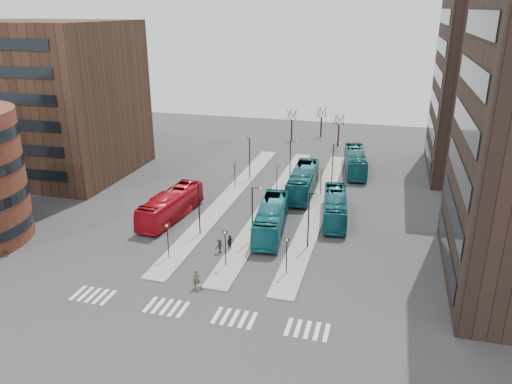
% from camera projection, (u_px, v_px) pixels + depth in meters
% --- Properties ---
extents(ground, '(160.00, 160.00, 0.00)m').
position_uv_depth(ground, '(156.00, 337.00, 38.09)').
color(ground, '#2D2D30').
rests_on(ground, ground).
extents(island_left, '(2.50, 45.00, 0.15)m').
position_uv_depth(island_left, '(229.00, 197.00, 66.20)').
color(island_left, gray).
rests_on(island_left, ground).
extents(island_mid, '(2.50, 45.00, 0.15)m').
position_uv_depth(island_mid, '(273.00, 201.00, 64.72)').
color(island_mid, gray).
rests_on(island_mid, ground).
extents(island_right, '(2.50, 45.00, 0.15)m').
position_uv_depth(island_right, '(319.00, 206.00, 63.24)').
color(island_right, gray).
rests_on(island_right, ground).
extents(suitcase, '(0.46, 0.39, 0.52)m').
position_uv_depth(suitcase, '(199.00, 288.00, 44.36)').
color(suitcase, navy).
rests_on(suitcase, ground).
extents(red_bus, '(3.84, 12.01, 3.29)m').
position_uv_depth(red_bus, '(171.00, 205.00, 59.13)').
color(red_bus, red).
rests_on(red_bus, ground).
extents(teal_bus_a, '(4.12, 12.20, 3.33)m').
position_uv_depth(teal_bus_a, '(271.00, 218.00, 55.45)').
color(teal_bus_a, '#16656E').
rests_on(teal_bus_a, ground).
extents(teal_bus_b, '(3.43, 12.66, 3.50)m').
position_uv_depth(teal_bus_b, '(303.00, 181.00, 67.01)').
color(teal_bus_b, '#13575F').
rests_on(teal_bus_b, ground).
extents(teal_bus_c, '(3.85, 11.31, 3.09)m').
position_uv_depth(teal_bus_c, '(335.00, 207.00, 58.90)').
color(teal_bus_c, '#145965').
rests_on(teal_bus_c, ground).
extents(teal_bus_d, '(4.45, 12.38, 3.37)m').
position_uv_depth(teal_bus_d, '(355.00, 161.00, 75.88)').
color(teal_bus_d, '#135B5F').
rests_on(teal_bus_d, ground).
extents(traveller, '(0.79, 0.69, 1.82)m').
position_uv_depth(traveller, '(197.00, 279.00, 44.52)').
color(traveller, brown).
rests_on(traveller, ground).
extents(commuter_a, '(0.97, 0.85, 1.69)m').
position_uv_depth(commuter_a, '(165.00, 222.00, 56.46)').
color(commuter_a, black).
rests_on(commuter_a, ground).
extents(commuter_b, '(0.75, 1.12, 1.76)m').
position_uv_depth(commuter_b, '(230.00, 243.00, 51.38)').
color(commuter_b, black).
rests_on(commuter_b, ground).
extents(commuter_c, '(1.01, 1.11, 1.50)m').
position_uv_depth(commuter_c, '(220.00, 246.00, 51.08)').
color(commuter_c, black).
rests_on(commuter_c, ground).
extents(bicycle_far, '(1.61, 0.89, 0.80)m').
position_uv_depth(bicycle_far, '(1.00, 253.00, 50.39)').
color(bicycle_far, gray).
rests_on(bicycle_far, ground).
extents(crosswalk_stripes, '(22.35, 2.40, 0.01)m').
position_uv_depth(crosswalk_stripes, '(197.00, 312.00, 41.28)').
color(crosswalk_stripes, silver).
rests_on(crosswalk_stripes, ground).
extents(office_block, '(25.00, 20.12, 22.00)m').
position_uv_depth(office_block, '(42.00, 99.00, 73.39)').
color(office_block, '#442D1F').
rests_on(office_block, ground).
extents(sign_poles, '(12.45, 22.12, 3.65)m').
position_uv_depth(sign_poles, '(256.00, 203.00, 57.67)').
color(sign_poles, black).
rests_on(sign_poles, ground).
extents(lamp_posts, '(14.04, 20.24, 6.12)m').
position_uv_depth(lamp_posts, '(274.00, 181.00, 61.53)').
color(lamp_posts, black).
rests_on(lamp_posts, ground).
extents(bare_trees, '(10.97, 8.14, 5.90)m').
position_uv_depth(bare_trees, '(317.00, 127.00, 93.19)').
color(bare_trees, black).
rests_on(bare_trees, ground).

